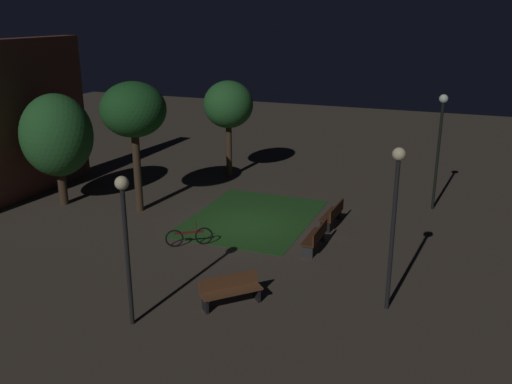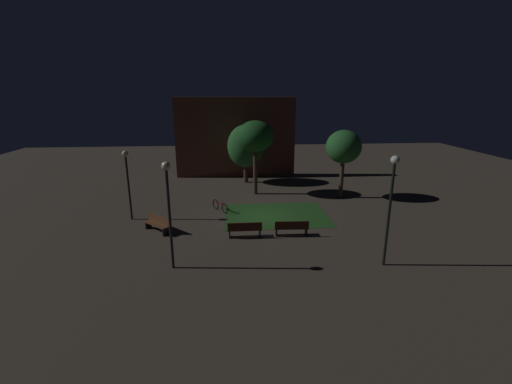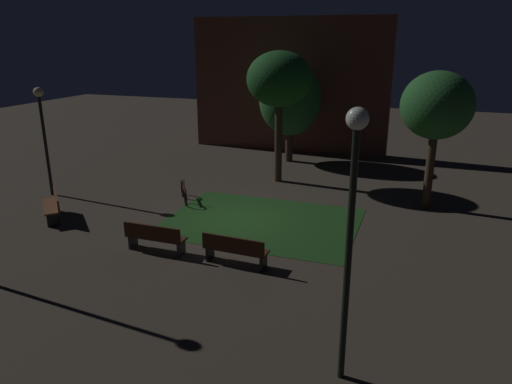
# 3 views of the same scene
# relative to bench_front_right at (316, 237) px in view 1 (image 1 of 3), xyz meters

# --- Properties ---
(ground_plane) EXTENTS (60.00, 60.00, 0.00)m
(ground_plane) POSITION_rel_bench_front_right_xyz_m (1.24, 3.19, -0.48)
(ground_plane) COLOR #473D33
(grass_lawn) EXTENTS (6.36, 4.80, 0.01)m
(grass_lawn) POSITION_rel_bench_front_right_xyz_m (2.11, 3.29, -0.48)
(grass_lawn) COLOR #23511E
(grass_lawn) RESTS_ON ground
(bench_front_right) EXTENTS (1.80, 0.48, 0.88)m
(bench_front_right) POSITION_rel_bench_front_right_xyz_m (0.00, 0.00, 0.00)
(bench_front_right) COLOR #422314
(bench_front_right) RESTS_ON ground
(bench_lawn_edge) EXTENTS (1.82, 0.55, 0.88)m
(bench_lawn_edge) POSITION_rel_bench_front_right_xyz_m (2.48, 0.00, 0.00)
(bench_lawn_edge) COLOR #422314
(bench_lawn_edge) RESTS_ON ground
(bench_back_row) EXTENTS (1.62, 1.60, 0.88)m
(bench_back_row) POSITION_rel_bench_front_right_xyz_m (-4.72, 1.22, 0.00)
(bench_back_row) COLOR brown
(bench_back_row) RESTS_ON ground
(tree_near_wall) EXTENTS (2.68, 2.68, 5.45)m
(tree_near_wall) POSITION_rel_bench_front_right_xyz_m (1.21, 8.10, 3.79)
(tree_near_wall) COLOR #423021
(tree_near_wall) RESTS_ON ground
(tree_tall_center) EXTENTS (3.02, 3.02, 4.85)m
(tree_tall_center) POSITION_rel_bench_front_right_xyz_m (0.69, 11.67, 2.59)
(tree_tall_center) COLOR #423021
(tree_tall_center) RESTS_ON ground
(tree_right_canopy) EXTENTS (2.46, 2.46, 4.88)m
(tree_right_canopy) POSITION_rel_bench_front_right_xyz_m (7.30, 6.65, 3.20)
(tree_right_canopy) COLOR #423021
(tree_right_canopy) RESTS_ON ground
(lamp_post_plaza_east) EXTENTS (0.36, 0.36, 4.72)m
(lamp_post_plaza_east) POSITION_rel_bench_front_right_xyz_m (-3.28, -3.02, 2.71)
(lamp_post_plaza_east) COLOR black
(lamp_post_plaza_east) RESTS_ON ground
(lamp_post_path_center) EXTENTS (0.36, 0.36, 4.18)m
(lamp_post_path_center) POSITION_rel_bench_front_right_xyz_m (-6.66, 3.28, 2.39)
(lamp_post_path_center) COLOR black
(lamp_post_path_center) RESTS_ON ground
(lamp_post_plaza_west) EXTENTS (0.36, 0.36, 4.91)m
(lamp_post_plaza_west) POSITION_rel_bench_front_right_xyz_m (5.99, -3.51, 2.82)
(lamp_post_plaza_west) COLOR black
(lamp_post_plaza_west) RESTS_ON ground
(bicycle) EXTENTS (1.02, 1.47, 0.93)m
(bicycle) POSITION_rel_bench_front_right_xyz_m (-1.37, 4.35, -0.14)
(bicycle) COLOR black
(bicycle) RESTS_ON ground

